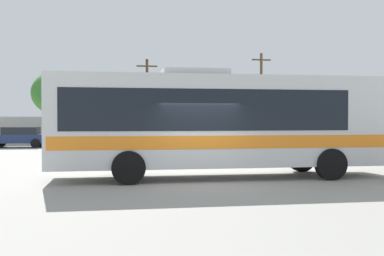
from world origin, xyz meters
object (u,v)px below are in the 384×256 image
(coach_bus_silver_orange, at_px, (215,120))
(roadside_tree_midleft, at_px, (59,93))
(parked_car_third_dark_blue, at_px, (100,135))
(utility_pole_far, at_px, (261,95))
(parked_car_rightmost_red, at_px, (184,135))
(parked_car_second_dark_blue, at_px, (19,137))
(utility_pole_near, at_px, (147,99))

(coach_bus_silver_orange, relative_size, roadside_tree_midleft, 1.85)
(parked_car_third_dark_blue, bearing_deg, utility_pole_far, 24.19)
(parked_car_third_dark_blue, distance_m, parked_car_rightmost_red, 6.30)
(parked_car_second_dark_blue, relative_size, parked_car_rightmost_red, 0.99)
(coach_bus_silver_orange, height_order, roadside_tree_midleft, roadside_tree_midleft)
(parked_car_third_dark_blue, bearing_deg, utility_pole_near, 56.30)
(parked_car_third_dark_blue, relative_size, parked_car_rightmost_red, 1.02)
(utility_pole_near, bearing_deg, parked_car_rightmost_red, -65.35)
(coach_bus_silver_orange, relative_size, parked_car_second_dark_blue, 2.57)
(parked_car_third_dark_blue, distance_m, roadside_tree_midleft, 8.09)
(coach_bus_silver_orange, relative_size, utility_pole_far, 1.42)
(parked_car_second_dark_blue, distance_m, parked_car_third_dark_blue, 5.60)
(roadside_tree_midleft, bearing_deg, utility_pole_near, -4.93)
(coach_bus_silver_orange, xyz_separation_m, roadside_tree_midleft, (-8.10, 25.26, 2.25))
(coach_bus_silver_orange, distance_m, roadside_tree_midleft, 26.62)
(coach_bus_silver_orange, height_order, parked_car_second_dark_blue, coach_bus_silver_orange)
(utility_pole_near, bearing_deg, parked_car_second_dark_blue, -148.21)
(parked_car_second_dark_blue, bearing_deg, parked_car_third_dark_blue, 1.08)
(parked_car_third_dark_blue, height_order, utility_pole_near, utility_pole_near)
(parked_car_rightmost_red, bearing_deg, utility_pole_far, 37.05)
(utility_pole_near, height_order, utility_pole_far, utility_pole_far)
(parked_car_second_dark_blue, xyz_separation_m, utility_pole_far, (19.89, 6.52, 3.42))
(parked_car_rightmost_red, relative_size, roadside_tree_midleft, 0.72)
(utility_pole_far, relative_size, roadside_tree_midleft, 1.30)
(coach_bus_silver_orange, bearing_deg, utility_pole_far, 68.78)
(roadside_tree_midleft, bearing_deg, coach_bus_silver_orange, -72.22)
(utility_pole_far, bearing_deg, parked_car_second_dark_blue, -161.84)
(parked_car_third_dark_blue, height_order, utility_pole_far, utility_pole_far)
(parked_car_second_dark_blue, bearing_deg, parked_car_rightmost_red, 2.33)
(parked_car_second_dark_blue, xyz_separation_m, utility_pole_near, (9.43, 5.84, 2.99))
(parked_car_rightmost_red, height_order, roadside_tree_midleft, roadside_tree_midleft)
(parked_car_third_dark_blue, xyz_separation_m, utility_pole_far, (14.29, 6.42, 3.37))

